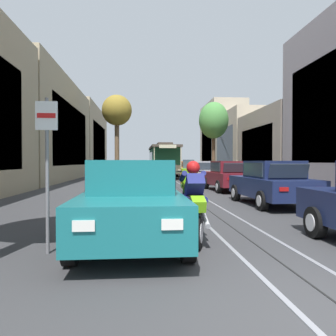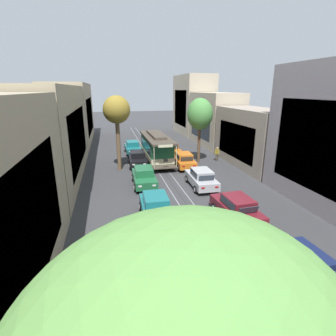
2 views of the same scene
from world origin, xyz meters
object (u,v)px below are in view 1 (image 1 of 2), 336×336
at_px(parked_car_orange_second_left, 131,181).
at_px(parked_car_navy_second_right, 272,183).
at_px(parked_car_teal_mid_left, 134,175).
at_px(parked_car_silver_fourth_right, 203,172).
at_px(parked_car_black_fifth_left, 140,170).
at_px(parked_car_green_fourth_left, 137,172).
at_px(cable_car_trolley, 163,160).
at_px(street_tree_kerb_left_second, 117,112).
at_px(parked_car_black_far_right, 178,168).
at_px(motorcycle_with_rider, 193,199).
at_px(parked_car_teal_near_left, 132,201).
at_px(parked_car_teal_sixth_left, 140,168).
at_px(parked_car_orange_sixth_right, 183,169).
at_px(pedestrian_on_left_pavement, 237,168).
at_px(street_sign_post, 47,157).
at_px(parked_car_orange_fifth_right, 193,170).
at_px(parked_car_maroon_mid_right, 228,176).
at_px(street_tree_kerb_right_second, 214,121).

xyz_separation_m(parked_car_orange_second_left, parked_car_navy_second_right, (5.02, -1.36, 0.00)).
bearing_deg(parked_car_navy_second_right, parked_car_teal_mid_left, 125.37).
distance_m(parked_car_navy_second_right, parked_car_silver_fourth_right, 11.91).
relative_size(parked_car_black_fifth_left, parked_car_silver_fourth_right, 1.00).
xyz_separation_m(parked_car_green_fourth_left, cable_car_trolley, (2.46, 7.54, 0.86)).
distance_m(parked_car_silver_fourth_right, cable_car_trolley, 9.36).
distance_m(street_tree_kerb_left_second, cable_car_trolley, 6.53).
xyz_separation_m(parked_car_black_far_right, motorcycle_with_rider, (-3.51, -34.77, 0.04)).
bearing_deg(parked_car_teal_near_left, parked_car_silver_fourth_right, 74.95).
bearing_deg(parked_car_teal_sixth_left, parked_car_orange_sixth_right, -23.45).
bearing_deg(parked_car_orange_sixth_right, parked_car_black_fifth_left, -139.73).
relative_size(parked_car_black_far_right, pedestrian_on_left_pavement, 2.66).
distance_m(parked_car_teal_mid_left, street_sign_post, 12.97).
bearing_deg(parked_car_silver_fourth_right, parked_car_black_fifth_left, 120.08).
bearing_deg(parked_car_black_fifth_left, parked_car_orange_sixth_right, 40.27).
bearing_deg(parked_car_black_fifth_left, street_tree_kerb_left_second, -152.06).
bearing_deg(parked_car_black_fifth_left, parked_car_teal_near_left, -90.07).
bearing_deg(parked_car_teal_near_left, pedestrian_on_left_pavement, 69.47).
bearing_deg(street_sign_post, parked_car_orange_sixth_right, 78.44).
bearing_deg(parked_car_orange_fifth_right, parked_car_teal_near_left, -101.64).
bearing_deg(parked_car_navy_second_right, parked_car_black_fifth_left, 103.62).
xyz_separation_m(parked_car_orange_fifth_right, motorcycle_with_rider, (-3.58, -23.14, 0.04)).
relative_size(parked_car_green_fourth_left, parked_car_teal_sixth_left, 1.00).
height_order(parked_car_teal_sixth_left, pedestrian_on_left_pavement, pedestrian_on_left_pavement).
xyz_separation_m(parked_car_teal_sixth_left, parked_car_navy_second_right, (4.78, -25.64, 0.00)).
bearing_deg(parked_car_teal_mid_left, parked_car_black_far_right, 77.70).
xyz_separation_m(parked_car_teal_mid_left, cable_car_trolley, (2.54, 13.86, 0.86)).
bearing_deg(parked_car_teal_mid_left, parked_car_orange_sixth_right, 73.65).
distance_m(parked_car_teal_near_left, parked_car_maroon_mid_right, 11.95).
bearing_deg(parked_car_orange_sixth_right, parked_car_orange_second_left, -102.26).
height_order(parked_car_orange_fifth_right, parked_car_black_far_right, same).
height_order(parked_car_silver_fourth_right, cable_car_trolley, cable_car_trolley).
relative_size(parked_car_teal_near_left, parked_car_black_far_right, 1.00).
bearing_deg(parked_car_teal_near_left, parked_car_teal_mid_left, 91.06).
bearing_deg(parked_car_navy_second_right, motorcycle_with_rider, -125.12).
xyz_separation_m(parked_car_navy_second_right, parked_car_maroon_mid_right, (-0.03, 5.86, 0.00)).
bearing_deg(motorcycle_with_rider, street_sign_post, -166.35).
distance_m(parked_car_black_far_right, pedestrian_on_left_pavement, 10.94).
bearing_deg(parked_car_black_far_right, parked_car_orange_second_left, -99.83).
xyz_separation_m(parked_car_teal_sixth_left, street_sign_post, (-1.42, -31.44, 0.83)).
height_order(parked_car_orange_fifth_right, pedestrian_on_left_pavement, pedestrian_on_left_pavement).
distance_m(parked_car_teal_near_left, parked_car_navy_second_right, 7.01).
height_order(parked_car_teal_mid_left, parked_car_silver_fourth_right, same).
bearing_deg(parked_car_orange_fifth_right, parked_car_orange_second_left, -106.63).
relative_size(parked_car_maroon_mid_right, street_sign_post, 1.68).
bearing_deg(cable_car_trolley, pedestrian_on_left_pavement, -10.45).
bearing_deg(parked_car_teal_sixth_left, cable_car_trolley, -63.98).
bearing_deg(street_tree_kerb_right_second, parked_car_orange_second_left, -111.51).
relative_size(parked_car_navy_second_right, parked_car_black_far_right, 1.01).
height_order(parked_car_green_fourth_left, street_sign_post, street_sign_post).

